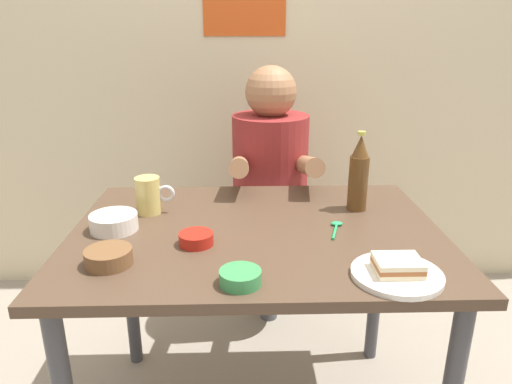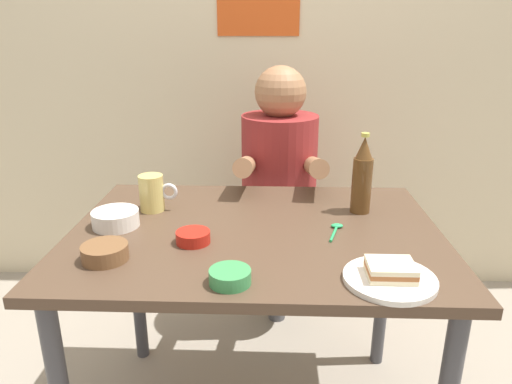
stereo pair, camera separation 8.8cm
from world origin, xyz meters
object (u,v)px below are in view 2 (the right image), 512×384
Objects in this scene: plate_orange at (390,279)px; sambal_bowl_red at (193,236)px; stool at (278,252)px; person_seated at (279,164)px; dining_table at (255,257)px; beer_mug at (152,193)px; sandwich at (391,270)px; beer_bottle at (362,177)px.

plate_orange is 2.29× the size of sambal_bowl_red.
stool is 0.42m from person_seated.
plate_orange reaches higher than dining_table.
dining_table is 8.73× the size of beer_mug.
sandwich is 0.46m from beer_bottle.
person_seated reaches higher than beer_mug.
sambal_bowl_red is at bearing -108.99° from person_seated.
stool is 1.05m from sandwich.
plate_orange reaches higher than stool.
sandwich is 1.15× the size of sambal_bowl_red.
stool is 0.74m from beer_bottle.
stool is at bearing 105.31° from plate_orange.
plate_orange is at bearing -32.94° from beer_mug.
stool is 0.79m from beer_mug.
dining_table is at bearing 138.21° from sandwich.
beer_bottle is at bearing 26.65° from sambal_bowl_red.
person_seated is 3.27× the size of plate_orange.
beer_mug reaches higher than sambal_bowl_red.
person_seated is 5.71× the size of beer_mug.
plate_orange is at bearing 0.00° from sandwich.
person_seated is 0.54m from beer_bottle.
beer_mug reaches higher than plate_orange.
dining_table is 1.53× the size of person_seated.
plate_orange is (0.33, -0.30, 0.10)m from dining_table.
stool is 1.04m from plate_orange.
sambal_bowl_red is (-0.50, 0.20, 0.01)m from plate_orange.
beer_mug is (-0.42, -0.49, 0.45)m from stool.
stool is at bearing 105.31° from sandwich.
plate_orange is 1.75× the size of beer_mug.
beer_mug reaches higher than stool.
stool is at bearing 71.28° from sambal_bowl_red.
person_seated reaches higher than sandwich.
dining_table is 0.45m from plate_orange.
dining_table is 4.20× the size of beer_bottle.
beer_bottle is (0.01, 0.45, 0.09)m from sandwich.
dining_table is at bearing -155.35° from beer_bottle.
stool is 2.05× the size of plate_orange.
sandwich reaches higher than sambal_bowl_red.
stool is (0.08, 0.63, -0.30)m from dining_table.
sambal_bowl_red is (0.17, -0.24, -0.04)m from beer_mug.
sambal_bowl_red is at bearing -108.72° from stool.
beer_bottle reaches higher than sandwich.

